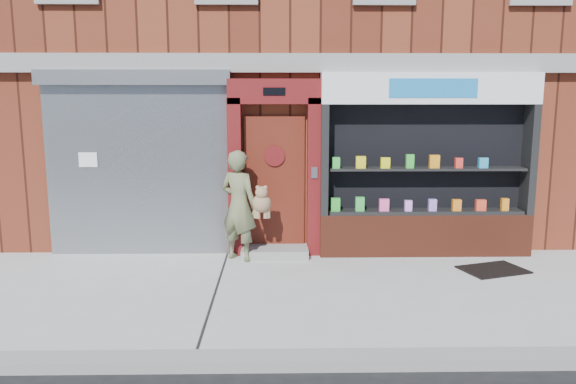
{
  "coord_description": "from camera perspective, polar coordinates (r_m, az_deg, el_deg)",
  "views": [
    {
      "loc": [
        -0.69,
        -7.3,
        2.64
      ],
      "look_at": [
        -0.54,
        1.0,
        1.21
      ],
      "focal_mm": 35.0,
      "sensor_mm": 36.0,
      "label": 1
    }
  ],
  "objects": [
    {
      "name": "curb",
      "position": [
        5.8,
        6.19,
        -16.66
      ],
      "size": [
        60.0,
        0.3,
        0.12
      ],
      "primitive_type": "cube",
      "color": "gray",
      "rests_on": "ground"
    },
    {
      "name": "woman",
      "position": [
        9.03,
        -4.84,
        -1.34
      ],
      "size": [
        0.91,
        0.71,
        1.79
      ],
      "color": "#626743",
      "rests_on": "ground"
    },
    {
      "name": "red_door_bay",
      "position": [
        9.23,
        -1.38,
        2.45
      ],
      "size": [
        1.52,
        0.58,
        2.9
      ],
      "color": "#5C0F11",
      "rests_on": "ground"
    },
    {
      "name": "building",
      "position": [
        13.38,
        2.02,
        15.62
      ],
      "size": [
        12.0,
        8.16,
        8.0
      ],
      "color": "#5A2214",
      "rests_on": "ground"
    },
    {
      "name": "shutter_bay",
      "position": [
        9.56,
        -15.04,
        3.94
      ],
      "size": [
        3.1,
        0.3,
        3.04
      ],
      "color": "gray",
      "rests_on": "ground"
    },
    {
      "name": "pharmacy_bay",
      "position": [
        9.52,
        13.83,
        1.87
      ],
      "size": [
        3.5,
        0.41,
        3.0
      ],
      "color": "maroon",
      "rests_on": "ground"
    },
    {
      "name": "ground",
      "position": [
        7.79,
        4.19,
        -10.02
      ],
      "size": [
        80.0,
        80.0,
        0.0
      ],
      "primitive_type": "plane",
      "color": "#9E9E99",
      "rests_on": "ground"
    },
    {
      "name": "doormat",
      "position": [
        9.2,
        20.12,
        -7.42
      ],
      "size": [
        1.1,
        0.92,
        0.02
      ],
      "primitive_type": "cube",
      "rotation": [
        0.0,
        0.0,
        0.32
      ],
      "color": "black",
      "rests_on": "ground"
    }
  ]
}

